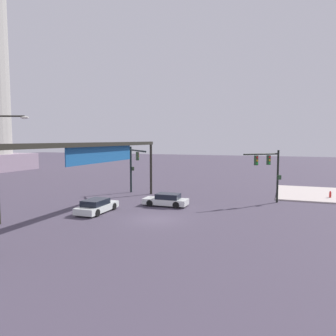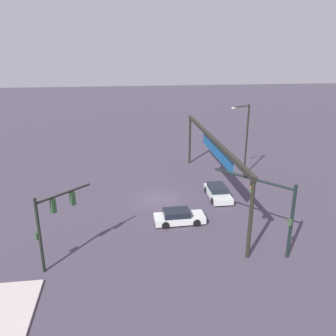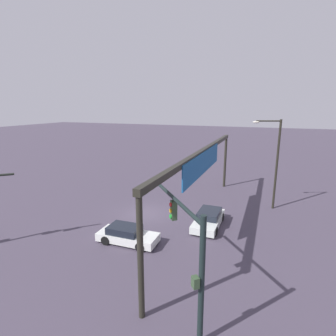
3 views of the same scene
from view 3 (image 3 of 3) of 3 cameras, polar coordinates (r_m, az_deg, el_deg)
name	(u,v)px [view 3 (image 3 of 3)]	position (r m, az deg, el deg)	size (l,w,h in m)	color
ground_plane	(146,213)	(24.18, -4.74, -9.70)	(213.13, 213.13, 0.00)	#463E4E
traffic_signal_opposite_side	(187,241)	(11.73, 4.05, -15.39)	(5.32, 4.35, 5.55)	black
streetlamp_curved_arm	(274,158)	(25.76, 21.87, 1.96)	(1.17, 2.45, 8.26)	black
overhead_sign_gantry	(203,161)	(20.75, 7.57, 1.44)	(22.04, 0.43, 6.16)	black
sedan_car_approaching	(127,235)	(19.41, -8.80, -14.00)	(1.90, 4.30, 1.21)	silver
sedan_car_waiting_far	(209,219)	(21.88, 8.72, -10.73)	(4.46, 1.95, 1.21)	silver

